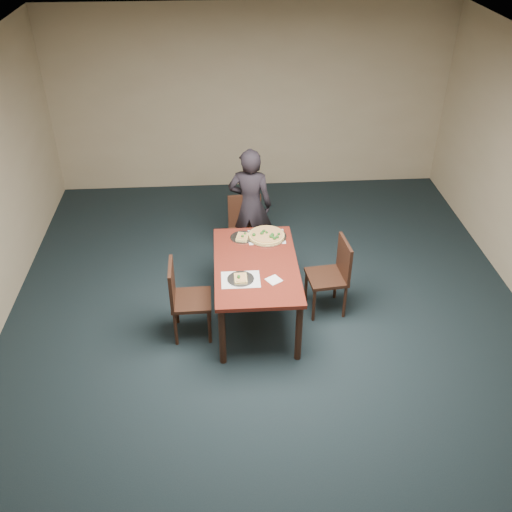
{
  "coord_description": "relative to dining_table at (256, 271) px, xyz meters",
  "views": [
    {
      "loc": [
        -0.49,
        -4.39,
        4.26
      ],
      "look_at": [
        -0.15,
        0.63,
        0.85
      ],
      "focal_mm": 40.0,
      "sensor_mm": 36.0,
      "label": 1
    }
  ],
  "objects": [
    {
      "name": "placemat_main",
      "position": [
        0.16,
        0.53,
        0.09
      ],
      "size": [
        0.42,
        0.32,
        0.0
      ],
      "primitive_type": "cube",
      "color": "white",
      "rests_on": "dining_table"
    },
    {
      "name": "diner",
      "position": [
        0.01,
        1.28,
        0.1
      ],
      "size": [
        0.61,
        0.46,
        1.52
      ],
      "primitive_type": "imported",
      "rotation": [
        0.0,
        0.0,
        2.95
      ],
      "color": "black",
      "rests_on": "ground"
    },
    {
      "name": "placemat_near",
      "position": [
        -0.18,
        -0.28,
        0.09
      ],
      "size": [
        0.4,
        0.3,
        0.0
      ],
      "primitive_type": "cube",
      "color": "white",
      "rests_on": "dining_table"
    },
    {
      "name": "chair_right",
      "position": [
        0.88,
        0.11,
        -0.14
      ],
      "size": [
        0.46,
        0.46,
        0.91
      ],
      "rotation": [
        0.0,
        0.0,
        -1.46
      ],
      "color": "black",
      "rests_on": "ground"
    },
    {
      "name": "chair_far",
      "position": [
        -0.05,
        1.16,
        -0.14
      ],
      "size": [
        0.45,
        0.45,
        0.91
      ],
      "rotation": [
        0.0,
        0.0,
        0.07
      ],
      "color": "black",
      "rests_on": "ground"
    },
    {
      "name": "slice_plate_far",
      "position": [
        -0.12,
        0.53,
        0.1
      ],
      "size": [
        0.28,
        0.28,
        0.06
      ],
      "color": "silver",
      "rests_on": "dining_table"
    },
    {
      "name": "slice_plate_near",
      "position": [
        -0.18,
        -0.28,
        0.11
      ],
      "size": [
        0.28,
        0.28,
        0.06
      ],
      "color": "silver",
      "rests_on": "dining_table"
    },
    {
      "name": "dining_table",
      "position": [
        0.0,
        0.0,
        0.0
      ],
      "size": [
        0.9,
        1.5,
        0.75
      ],
      "color": "#511710",
      "rests_on": "ground"
    },
    {
      "name": "pizza_pan",
      "position": [
        0.16,
        0.53,
        0.11
      ],
      "size": [
        0.46,
        0.46,
        0.08
      ],
      "color": "silver",
      "rests_on": "dining_table"
    },
    {
      "name": "ground",
      "position": [
        0.15,
        -0.63,
        -0.66
      ],
      "size": [
        8.0,
        8.0,
        0.0
      ],
      "primitive_type": "plane",
      "color": "black",
      "rests_on": "ground"
    },
    {
      "name": "napkin",
      "position": [
        0.16,
        -0.31,
        0.09
      ],
      "size": [
        0.19,
        0.19,
        0.01
      ],
      "primitive_type": "cube",
      "rotation": [
        0.0,
        0.0,
        0.56
      ],
      "color": "white",
      "rests_on": "dining_table"
    },
    {
      "name": "chair_left",
      "position": [
        -0.79,
        -0.21,
        -0.14
      ],
      "size": [
        0.43,
        0.43,
        0.91
      ],
      "rotation": [
        0.0,
        0.0,
        1.59
      ],
      "color": "black",
      "rests_on": "ground"
    },
    {
      "name": "room_shell",
      "position": [
        0.15,
        -0.63,
        1.08
      ],
      "size": [
        8.0,
        8.0,
        8.0
      ],
      "color": "tan",
      "rests_on": "ground"
    }
  ]
}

